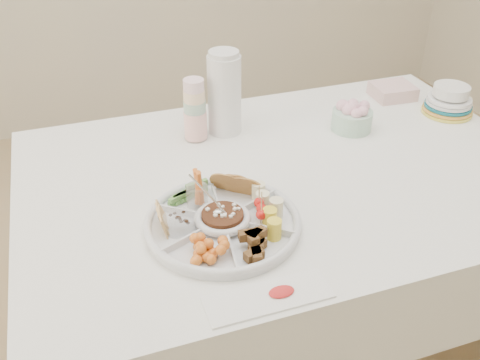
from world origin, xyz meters
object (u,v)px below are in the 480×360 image
object	(u,v)px
party_tray	(223,221)
plate_stack	(450,99)
thermos	(224,92)
dining_table	(283,268)

from	to	relation	value
party_tray	plate_stack	world-z (taller)	plate_stack
party_tray	thermos	distance (m)	0.52
dining_table	plate_stack	bearing A→B (deg)	13.90
dining_table	plate_stack	world-z (taller)	plate_stack
dining_table	party_tray	world-z (taller)	party_tray
party_tray	thermos	size ratio (longest dim) A/B	1.38
dining_table	thermos	size ratio (longest dim) A/B	5.52
party_tray	thermos	bearing A→B (deg)	71.56
party_tray	plate_stack	bearing A→B (deg)	21.01
plate_stack	thermos	bearing A→B (deg)	170.64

